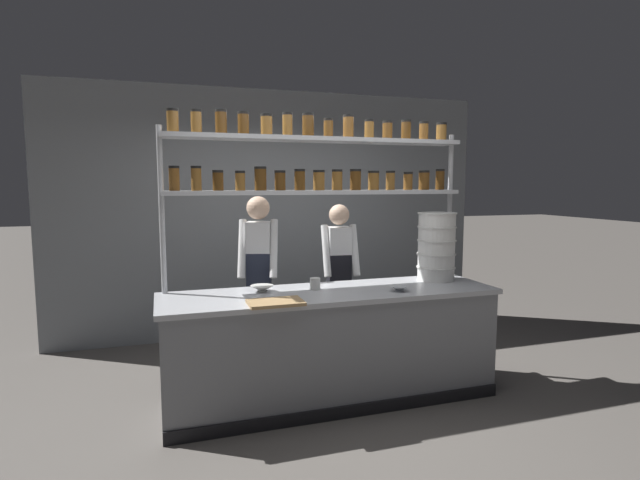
% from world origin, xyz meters
% --- Properties ---
extents(ground_plane, '(40.00, 40.00, 0.00)m').
position_xyz_m(ground_plane, '(0.00, 0.00, 0.00)').
color(ground_plane, '#5B5651').
extents(back_wall, '(5.16, 0.12, 2.87)m').
position_xyz_m(back_wall, '(0.00, 2.04, 1.44)').
color(back_wall, gray).
rests_on(back_wall, ground_plane).
extents(prep_counter, '(2.76, 0.76, 0.92)m').
position_xyz_m(prep_counter, '(0.00, -0.00, 0.46)').
color(prep_counter, gray).
rests_on(prep_counter, ground_plane).
extents(spice_shelf_unit, '(2.64, 0.28, 2.38)m').
position_xyz_m(spice_shelf_unit, '(-0.01, 0.33, 1.92)').
color(spice_shelf_unit, '#B7BABF').
rests_on(spice_shelf_unit, ground_plane).
extents(chef_left, '(0.42, 0.35, 1.68)m').
position_xyz_m(chef_left, '(-0.46, 0.73, 0.97)').
color(chef_left, black).
rests_on(chef_left, ground_plane).
extents(chef_center, '(0.38, 0.30, 1.59)m').
position_xyz_m(chef_center, '(0.37, 0.81, 0.91)').
color(chef_center, black).
rests_on(chef_center, ground_plane).
extents(container_stack, '(0.35, 0.35, 0.62)m').
position_xyz_m(container_stack, '(1.06, 0.16, 1.23)').
color(container_stack, white).
rests_on(container_stack, prep_counter).
extents(cutting_board, '(0.40, 0.26, 0.02)m').
position_xyz_m(cutting_board, '(-0.53, -0.30, 0.93)').
color(cutting_board, '#A88456').
rests_on(cutting_board, prep_counter).
extents(prep_bowl_near_left, '(0.16, 0.16, 0.05)m').
position_xyz_m(prep_bowl_near_left, '(0.53, -0.18, 0.94)').
color(prep_bowl_near_left, silver).
rests_on(prep_bowl_near_left, prep_counter).
extents(prep_bowl_center_front, '(0.19, 0.19, 0.05)m').
position_xyz_m(prep_bowl_center_front, '(-0.54, 0.14, 0.95)').
color(prep_bowl_center_front, silver).
rests_on(prep_bowl_center_front, prep_counter).
extents(serving_cup_front, '(0.09, 0.09, 0.10)m').
position_xyz_m(serving_cup_front, '(-0.11, 0.10, 0.97)').
color(serving_cup_front, silver).
rests_on(serving_cup_front, prep_counter).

